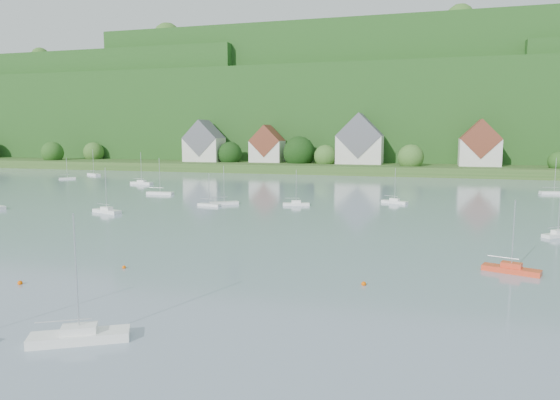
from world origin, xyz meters
name	(u,v)px	position (x,y,z in m)	size (l,w,h in m)	color
far_shore_strip	(350,166)	(0.00, 200.00, 1.50)	(600.00, 60.00, 3.00)	#2C511E
forested_ridge	(371,115)	(0.39, 268.57, 22.89)	(620.00, 181.22, 69.89)	#193F14
village_building_0	(204,144)	(-55.00, 187.00, 9.51)	(14.00, 10.40, 16.00)	beige
village_building_1	(267,147)	(-30.00, 189.00, 8.75)	(12.00, 9.36, 14.00)	beige
village_building_2	(360,143)	(5.00, 188.00, 10.27)	(16.00, 11.44, 18.00)	beige
village_building_3	(480,147)	(45.00, 186.00, 9.43)	(13.00, 10.40, 15.50)	beige
near_sailboat_3	(80,335)	(6.29, 30.33, 0.45)	(6.47, 4.67, 8.64)	white
near_sailboat_5	(511,269)	(36.62, 56.77, 0.41)	(5.62, 3.23, 7.32)	#E34323
mooring_buoy_0	(20,284)	(-7.48, 40.07, 0.00)	(0.45, 0.45, 0.45)	#F55A00
mooring_buoy_2	(364,285)	(22.98, 48.44, 0.00)	(0.45, 0.45, 0.45)	#F55A00
mooring_buoy_3	(124,268)	(-1.47, 47.68, 0.00)	(0.38, 0.38, 0.38)	#F55A00
far_sailboat_cluster	(300,195)	(1.48, 111.78, 0.37)	(195.24, 75.06, 8.71)	white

